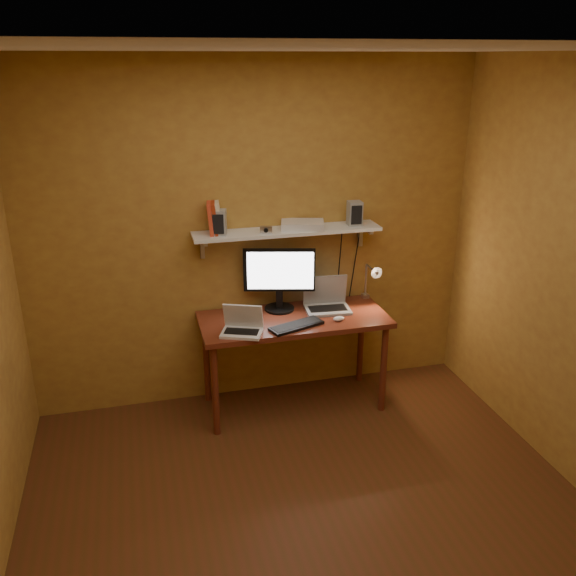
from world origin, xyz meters
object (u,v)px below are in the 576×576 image
object	(u,v)px
netbook	(242,325)
speaker_left	(219,222)
shelf_camera	(266,230)
desk	(294,328)
speaker_right	(355,213)
wall_shelf	(287,231)
router	(303,225)
desk_lamp	(372,278)
mouse	(339,319)
laptop	(326,300)
keyboard	(296,326)
monitor	(279,276)

from	to	relation	value
netbook	speaker_left	bearing A→B (deg)	126.29
netbook	shelf_camera	xyz separation A→B (m)	(0.25, 0.30, 0.60)
desk	speaker_right	xyz separation A→B (m)	(0.52, 0.18, 0.80)
wall_shelf	router	bearing A→B (deg)	1.84
desk_lamp	speaker_right	size ratio (longest dim) A/B	2.06
mouse	laptop	bearing A→B (deg)	84.14
netbook	router	distance (m)	0.88
speaker_left	router	world-z (taller)	speaker_left
wall_shelf	mouse	bearing A→B (deg)	-47.93
desk_lamp	speaker_left	xyz separation A→B (m)	(-1.17, 0.05, 0.51)
desk	laptop	world-z (taller)	laptop
netbook	keyboard	distance (m)	0.39
mouse	shelf_camera	distance (m)	0.84
laptop	mouse	bearing A→B (deg)	-80.65
wall_shelf	desk_lamp	xyz separation A→B (m)	(0.66, -0.07, -0.40)
shelf_camera	monitor	bearing A→B (deg)	21.09
netbook	desk_lamp	size ratio (longest dim) A/B	0.89
netbook	shelf_camera	world-z (taller)	shelf_camera
desk	laptop	xyz separation A→B (m)	(0.29, 0.10, 0.15)
laptop	mouse	xyz separation A→B (m)	(0.02, -0.24, -0.05)
monitor	laptop	xyz separation A→B (m)	(0.35, -0.07, -0.21)
laptop	mouse	distance (m)	0.25
wall_shelf	monitor	world-z (taller)	wall_shelf
monitor	router	bearing A→B (deg)	22.85
monitor	laptop	world-z (taller)	monitor
monitor	speaker_left	bearing A→B (deg)	-166.89
netbook	mouse	bearing A→B (deg)	24.06
wall_shelf	speaker_left	size ratio (longest dim) A/B	7.75
desk	desk_lamp	xyz separation A→B (m)	(0.66, 0.13, 0.29)
mouse	wall_shelf	bearing A→B (deg)	121.84
desk	shelf_camera	distance (m)	0.77
desk	monitor	world-z (taller)	monitor
netbook	desk_lamp	bearing A→B (deg)	37.33
monitor	mouse	world-z (taller)	monitor
netbook	mouse	world-z (taller)	netbook
keyboard	netbook	bearing A→B (deg)	159.30
desk	wall_shelf	xyz separation A→B (m)	(-0.00, 0.19, 0.69)
speaker_left	speaker_right	bearing A→B (deg)	16.50
desk	router	size ratio (longest dim) A/B	4.46
speaker_left	wall_shelf	bearing A→B (deg)	17.94
desk_lamp	router	size ratio (longest dim) A/B	1.19
wall_shelf	router	size ratio (longest dim) A/B	4.46
wall_shelf	speaker_right	bearing A→B (deg)	-1.09
monitor	netbook	world-z (taller)	monitor
keyboard	speaker_right	xyz separation A→B (m)	(0.55, 0.36, 0.71)
netbook	speaker_right	distance (m)	1.20
wall_shelf	laptop	size ratio (longest dim) A/B	3.94
desk	mouse	size ratio (longest dim) A/B	15.85
speaker_left	monitor	bearing A→B (deg)	15.04
wall_shelf	desk_lamp	bearing A→B (deg)	-5.88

